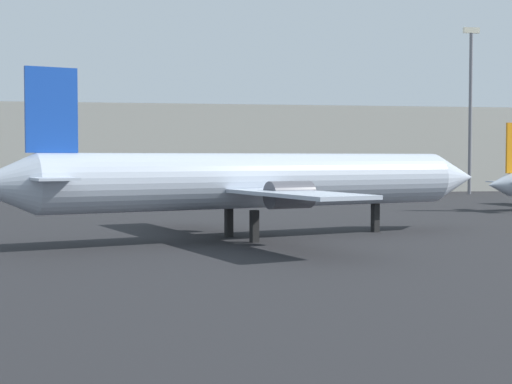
# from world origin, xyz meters

# --- Properties ---
(airplane_on_taxiway) EXTENTS (36.36, 25.08, 10.53)m
(airplane_on_taxiway) POSITION_xyz_m (3.72, 40.93, 3.82)
(airplane_on_taxiway) COLOR #B2BCCC
(airplane_on_taxiway) RESTS_ON ground_plane
(light_mast_right) EXTENTS (2.40, 0.50, 24.04)m
(light_mast_right) POSITION_xyz_m (44.60, 95.16, 13.33)
(light_mast_right) COLOR slate
(light_mast_right) RESTS_ON ground_plane
(terminal_building) EXTENTS (82.84, 23.37, 13.21)m
(terminal_building) POSITION_xyz_m (17.44, 114.95, 6.60)
(terminal_building) COLOR beige
(terminal_building) RESTS_ON ground_plane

